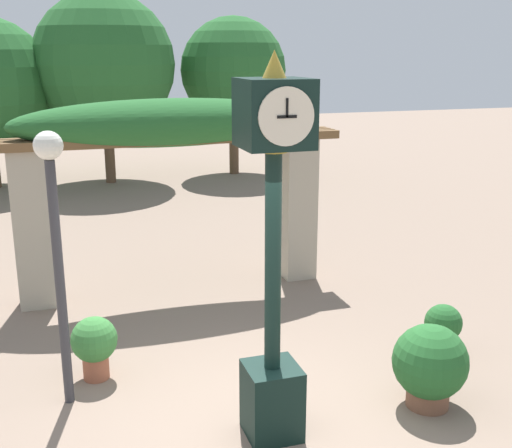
{
  "coord_description": "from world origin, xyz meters",
  "views": [
    {
      "loc": [
        -1.67,
        -5.21,
        3.6
      ],
      "look_at": [
        0.15,
        0.46,
        1.98
      ],
      "focal_mm": 45.0,
      "sensor_mm": 36.0,
      "label": 1
    }
  ],
  "objects_px": {
    "pedestal_clock": "(273,253)",
    "potted_plant_far_right": "(94,343)",
    "potted_plant_far_left": "(430,364)",
    "lamp_post": "(55,223)",
    "potted_plant_near_right": "(443,329)"
  },
  "relations": [
    {
      "from": "pedestal_clock",
      "to": "potted_plant_far_right",
      "type": "relative_size",
      "value": 4.91
    },
    {
      "from": "potted_plant_far_left",
      "to": "lamp_post",
      "type": "bearing_deg",
      "value": 160.94
    },
    {
      "from": "pedestal_clock",
      "to": "potted_plant_near_right",
      "type": "height_order",
      "value": "pedestal_clock"
    },
    {
      "from": "potted_plant_far_right",
      "to": "lamp_post",
      "type": "height_order",
      "value": "lamp_post"
    },
    {
      "from": "potted_plant_far_left",
      "to": "lamp_post",
      "type": "xyz_separation_m",
      "value": [
        -3.57,
        1.23,
        1.49
      ]
    },
    {
      "from": "potted_plant_near_right",
      "to": "potted_plant_far_left",
      "type": "relative_size",
      "value": 0.76
    },
    {
      "from": "lamp_post",
      "to": "potted_plant_far_right",
      "type": "bearing_deg",
      "value": 53.84
    },
    {
      "from": "pedestal_clock",
      "to": "lamp_post",
      "type": "relative_size",
      "value": 1.26
    },
    {
      "from": "pedestal_clock",
      "to": "potted_plant_far_left",
      "type": "relative_size",
      "value": 4.03
    },
    {
      "from": "pedestal_clock",
      "to": "potted_plant_far_right",
      "type": "bearing_deg",
      "value": 133.03
    },
    {
      "from": "potted_plant_far_left",
      "to": "potted_plant_far_right",
      "type": "relative_size",
      "value": 1.22
    },
    {
      "from": "potted_plant_far_right",
      "to": "potted_plant_near_right",
      "type": "bearing_deg",
      "value": -10.76
    },
    {
      "from": "potted_plant_near_right",
      "to": "potted_plant_far_left",
      "type": "height_order",
      "value": "potted_plant_far_left"
    },
    {
      "from": "potted_plant_far_left",
      "to": "lamp_post",
      "type": "relative_size",
      "value": 0.31
    },
    {
      "from": "potted_plant_far_left",
      "to": "potted_plant_near_right",
      "type": "bearing_deg",
      "value": 49.91
    }
  ]
}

